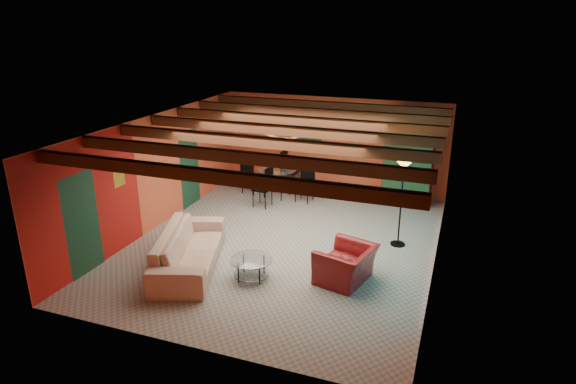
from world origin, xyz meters
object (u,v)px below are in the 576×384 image
at_px(armchair, 346,264).
at_px(vase, 277,155).
at_px(armoire, 408,163).
at_px(floor_lamp, 401,203).
at_px(dining_table, 277,178).
at_px(sofa, 189,249).
at_px(potted_plant, 413,114).
at_px(coffee_table, 251,268).

relative_size(armchair, vase, 5.73).
xyz_separation_m(armoire, floor_lamp, (0.21, -2.93, -0.10)).
height_order(armchair, dining_table, dining_table).
bearing_deg(sofa, potted_plant, -52.62).
bearing_deg(floor_lamp, armoire, 94.12).
xyz_separation_m(dining_table, vase, (0.00, 0.00, 0.66)).
bearing_deg(armoire, armchair, -85.72).
bearing_deg(potted_plant, dining_table, -164.96).
distance_m(armoire, floor_lamp, 2.94).
bearing_deg(vase, sofa, -92.12).
relative_size(sofa, coffee_table, 3.29).
height_order(armoire, floor_lamp, armoire).
relative_size(armoire, floor_lamp, 1.10).
relative_size(coffee_table, armoire, 0.38).
height_order(coffee_table, potted_plant, potted_plant).
bearing_deg(armchair, armoire, -172.09).
bearing_deg(potted_plant, vase, -164.96).
bearing_deg(floor_lamp, sofa, -147.12).
bearing_deg(coffee_table, armoire, 67.44).
bearing_deg(dining_table, floor_lamp, -28.51).
relative_size(potted_plant, vase, 2.36).
height_order(floor_lamp, vase, floor_lamp).
distance_m(dining_table, vase, 0.66).
bearing_deg(armoire, dining_table, -154.66).
distance_m(armchair, floor_lamp, 2.19).
xyz_separation_m(sofa, armoire, (3.63, 5.41, 0.70)).
relative_size(sofa, vase, 14.39).
relative_size(armchair, potted_plant, 2.43).
xyz_separation_m(sofa, coffee_table, (1.38, -0.02, -0.18)).
height_order(armchair, floor_lamp, floor_lamp).
bearing_deg(coffee_table, armchair, 17.30).
bearing_deg(sofa, armoire, -52.62).
height_order(dining_table, floor_lamp, floor_lamp).
xyz_separation_m(armchair, vase, (-2.95, 3.96, 0.88)).
xyz_separation_m(floor_lamp, vase, (-3.68, 2.00, 0.23)).
xyz_separation_m(coffee_table, potted_plant, (2.25, 5.43, 2.20)).
height_order(potted_plant, vase, potted_plant).
bearing_deg(coffee_table, floor_lamp, 45.39).
relative_size(sofa, floor_lamp, 1.35).
xyz_separation_m(dining_table, potted_plant, (3.46, 0.93, 1.84)).
xyz_separation_m(floor_lamp, potted_plant, (-0.21, 2.93, 1.41)).
relative_size(armchair, coffee_table, 1.31).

